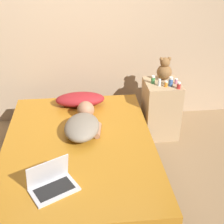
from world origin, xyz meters
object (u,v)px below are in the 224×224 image
at_px(pillow, 80,99).
at_px(person_lying, 83,124).
at_px(bottle_green, 153,80).
at_px(bottle_clear, 159,83).
at_px(bottle_blue, 171,82).
at_px(bottle_red, 179,86).
at_px(teddy_bear, 164,70).
at_px(bottle_orange, 166,84).
at_px(laptop, 52,183).
at_px(bottle_pink, 176,81).

height_order(pillow, person_lying, person_lying).
height_order(bottle_green, bottle_clear, bottle_green).
bearing_deg(bottle_clear, bottle_blue, -7.51).
bearing_deg(bottle_red, teddy_bear, 109.00).
relative_size(pillow, bottle_orange, 8.12).
bearing_deg(bottle_green, bottle_blue, -27.83).
height_order(laptop, bottle_clear, bottle_clear).
bearing_deg(laptop, teddy_bear, 21.38).
height_order(laptop, bottle_blue, bottle_blue).
xyz_separation_m(laptop, bottle_orange, (1.23, 1.26, 0.23)).
height_order(person_lying, bottle_clear, bottle_clear).
xyz_separation_m(bottle_red, bottle_blue, (-0.07, 0.08, 0.02)).
height_order(bottle_red, bottle_orange, bottle_red).
distance_m(bottle_blue, bottle_clear, 0.13).
xyz_separation_m(teddy_bear, bottle_pink, (0.11, -0.14, -0.09)).
height_order(bottle_pink, bottle_clear, bottle_clear).
bearing_deg(teddy_bear, person_lying, -146.56).
relative_size(laptop, bottle_pink, 6.65).
bearing_deg(laptop, bottle_red, 13.15).
bearing_deg(teddy_bear, bottle_clear, -118.37).
distance_m(person_lying, bottle_blue, 1.14).
distance_m(laptop, bottle_orange, 1.78).
xyz_separation_m(laptop, bottle_green, (1.10, 1.38, 0.24)).
bearing_deg(laptop, bottle_blue, 16.56).
relative_size(person_lying, bottle_orange, 9.98).
xyz_separation_m(bottle_red, bottle_orange, (-0.13, 0.06, -0.00)).
xyz_separation_m(laptop, bottle_pink, (1.37, 1.34, 0.23)).
bearing_deg(bottle_pink, bottle_blue, -145.06).
relative_size(pillow, bottle_blue, 5.25).
distance_m(laptop, bottle_red, 1.82).
bearing_deg(laptop, bottle_orange, 17.51).
bearing_deg(bottle_blue, bottle_orange, -163.56).
relative_size(pillow, person_lying, 0.81).
relative_size(pillow, teddy_bear, 2.08).
bearing_deg(bottle_orange, bottle_blue, 16.44).
bearing_deg(bottle_red, bottle_clear, 153.59).
bearing_deg(bottle_blue, bottle_red, -49.15).
distance_m(teddy_bear, bottle_green, 0.20).
relative_size(laptop, bottle_clear, 5.11).
xyz_separation_m(bottle_orange, bottle_clear, (-0.07, 0.03, 0.01)).
xyz_separation_m(teddy_bear, bottle_green, (-0.16, -0.11, -0.07)).
xyz_separation_m(pillow, bottle_blue, (1.04, -0.11, 0.23)).
xyz_separation_m(teddy_bear, bottle_clear, (-0.10, -0.19, -0.08)).
bearing_deg(bottle_green, bottle_pink, -8.31).
bearing_deg(bottle_blue, pillow, 173.88).
relative_size(bottle_red, bottle_green, 0.84).
distance_m(bottle_red, bottle_green, 0.31).
relative_size(pillow, laptop, 1.35).
relative_size(person_lying, bottle_clear, 8.50).
relative_size(person_lying, bottle_blue, 6.45).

